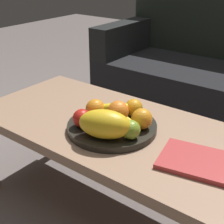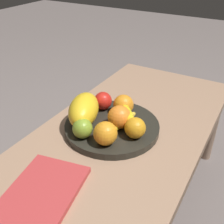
{
  "view_description": "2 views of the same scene",
  "coord_description": "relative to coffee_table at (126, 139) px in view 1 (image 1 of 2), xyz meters",
  "views": [
    {
      "loc": [
        0.6,
        -0.89,
        1.03
      ],
      "look_at": [
        -0.04,
        -0.04,
        0.51
      ],
      "focal_mm": 50.84,
      "sensor_mm": 36.0,
      "label": 1
    },
    {
      "loc": [
        0.67,
        0.37,
        1.02
      ],
      "look_at": [
        -0.04,
        -0.04,
        0.51
      ],
      "focal_mm": 43.67,
      "sensor_mm": 36.0,
      "label": 2
    }
  ],
  "objects": [
    {
      "name": "melon_large_front",
      "position": [
        -0.0,
        -0.13,
        0.12
      ],
      "size": [
        0.21,
        0.17,
        0.1
      ],
      "primitive_type": "ellipsoid",
      "rotation": [
        0.0,
        0.0,
        0.4
      ],
      "color": "yellow",
      "rests_on": "fruit_bowl"
    },
    {
      "name": "banana_bunch",
      "position": [
        -0.05,
        -0.0,
        0.1
      ],
      "size": [
        0.16,
        0.12,
        0.06
      ],
      "color": "gold",
      "rests_on": "fruit_bowl"
    },
    {
      "name": "ground_plane",
      "position": [
        0.0,
        0.0,
        -0.39
      ],
      "size": [
        8.0,
        8.0,
        0.0
      ],
      "primitive_type": "plane",
      "color": "slate"
    },
    {
      "name": "apple_front",
      "position": [
        -0.11,
        -0.12,
        0.11
      ],
      "size": [
        0.07,
        0.07,
        0.07
      ],
      "primitive_type": "sphere",
      "color": "red",
      "rests_on": "fruit_bowl"
    },
    {
      "name": "coffee_table",
      "position": [
        0.0,
        0.0,
        0.0
      ],
      "size": [
        1.29,
        0.56,
        0.44
      ],
      "color": "#A17C60",
      "rests_on": "ground_plane"
    },
    {
      "name": "orange_left",
      "position": [
        0.07,
        0.0,
        0.11
      ],
      "size": [
        0.08,
        0.08,
        0.08
      ],
      "primitive_type": "sphere",
      "color": "orange",
      "rests_on": "fruit_bowl"
    },
    {
      "name": "apple_right",
      "position": [
        0.08,
        -0.08,
        0.11
      ],
      "size": [
        0.07,
        0.07,
        0.07
      ],
      "primitive_type": "sphere",
      "color": "olive",
      "rests_on": "fruit_bowl"
    },
    {
      "name": "orange_front",
      "position": [
        -0.03,
        -0.01,
        0.11
      ],
      "size": [
        0.08,
        0.08,
        0.08
      ],
      "primitive_type": "sphere",
      "color": "orange",
      "rests_on": "fruit_bowl"
    },
    {
      "name": "fruit_bowl",
      "position": [
        -0.04,
        -0.04,
        0.06
      ],
      "size": [
        0.34,
        0.34,
        0.03
      ],
      "primitive_type": "cylinder",
      "color": "#27251F",
      "rests_on": "coffee_table"
    },
    {
      "name": "orange_back",
      "position": [
        -0.01,
        0.07,
        0.11
      ],
      "size": [
        0.07,
        0.07,
        0.07
      ],
      "primitive_type": "sphere",
      "color": "orange",
      "rests_on": "fruit_bowl"
    },
    {
      "name": "orange_right",
      "position": [
        -0.12,
        -0.04,
        0.11
      ],
      "size": [
        0.08,
        0.08,
        0.08
      ],
      "primitive_type": "sphere",
      "color": "orange",
      "rests_on": "fruit_bowl"
    },
    {
      "name": "magazine",
      "position": [
        0.32,
        -0.05,
        0.05
      ],
      "size": [
        0.28,
        0.22,
        0.02
      ],
      "primitive_type": "cube",
      "rotation": [
        0.0,
        0.0,
        0.19
      ],
      "color": "#BD3839",
      "rests_on": "coffee_table"
    }
  ]
}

